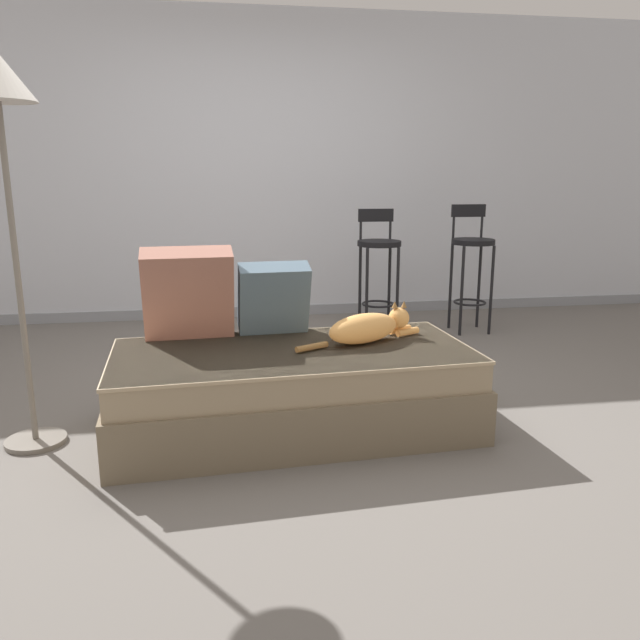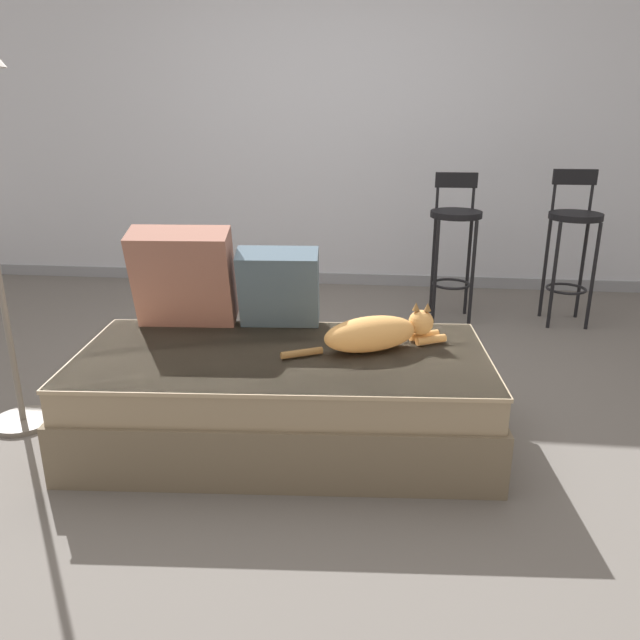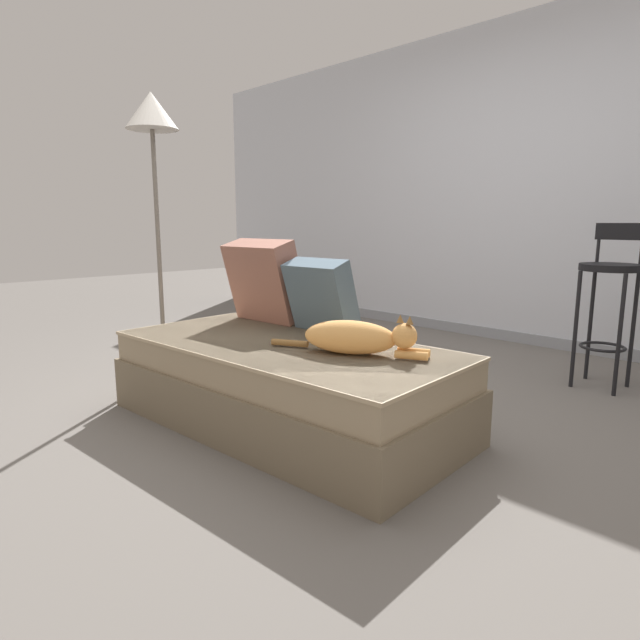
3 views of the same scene
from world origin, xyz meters
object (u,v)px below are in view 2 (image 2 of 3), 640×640
Objects in this scene: bar_stool_by_doorway at (573,234)px; cat at (377,333)px; couch at (283,396)px; throw_pillow_corner at (184,277)px; bar_stool_near_window at (455,231)px; throw_pillow_middle at (279,287)px.

cat is at bearing -126.15° from bar_stool_by_doorway.
throw_pillow_corner is at bearing 150.30° from couch.
bar_stool_near_window is at bearing -179.98° from bar_stool_by_doorway.
throw_pillow_corner is 0.69× the size of cat.
couch is 2.47m from bar_stool_by_doorway.
throw_pillow_corner reaches higher than throw_pillow_middle.
cat is at bearing 12.14° from couch.
couch is 1.84× the size of bar_stool_near_window.
throw_pillow_middle is 0.53m from cat.
bar_stool_near_window reaches higher than couch.
bar_stool_by_doorway is at bearing 53.85° from cat.
throw_pillow_middle is at bearing -122.64° from bar_stool_near_window.
bar_stool_by_doorway is at bearing 40.77° from throw_pillow_middle.
couch is 0.52m from throw_pillow_middle.
bar_stool_by_doorway is (0.77, 0.00, 0.00)m from bar_stool_near_window.
bar_stool_near_window reaches higher than throw_pillow_corner.
cat reaches higher than couch.
cat is (0.90, -0.20, -0.17)m from throw_pillow_corner.
couch is at bearing -78.37° from throw_pillow_middle.
couch is at bearing -116.11° from bar_stool_near_window.
throw_pillow_corner is 0.44m from throw_pillow_middle.
couch is 0.49m from cat.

